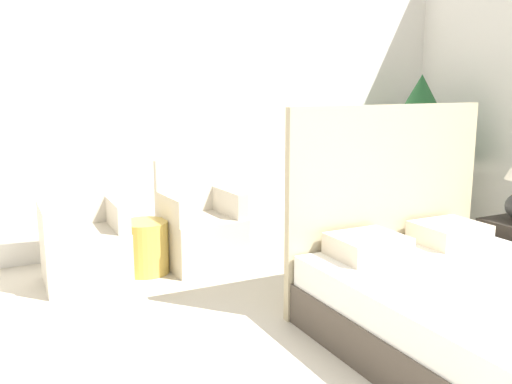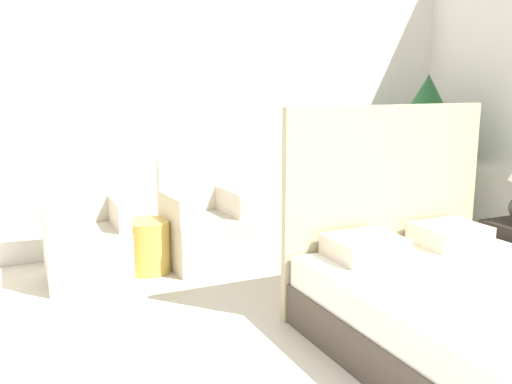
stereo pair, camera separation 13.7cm
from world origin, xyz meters
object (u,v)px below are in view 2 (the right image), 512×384
Objects in this scene: armchair_near_window_left at (87,245)px; side_table at (148,246)px; potted_palm at (426,127)px; armchair_near_window_right at (203,232)px; bed at (479,311)px.

side_table is (0.49, 0.01, -0.07)m from armchair_near_window_left.
side_table is (-2.88, 0.03, -0.90)m from potted_palm.
armchair_near_window_left is 3.47m from potted_palm.
armchair_near_window_right reaches higher than side_table.
armchair_near_window_right is 0.50m from side_table.
potted_palm is (3.37, -0.02, 0.83)m from armchair_near_window_left.
armchair_near_window_right is 0.55× the size of potted_palm.
armchair_near_window_left reaches higher than side_table.
bed is 2.24× the size of armchair_near_window_left.
armchair_near_window_left is (-1.86, 2.28, 0.01)m from bed.
armchair_near_window_left is at bearing 179.65° from potted_palm.
bed is 1.24× the size of potted_palm.
armchair_near_window_left is 0.50m from side_table.
armchair_near_window_right is 2.53m from potted_palm.
bed is at bearing -72.79° from armchair_near_window_right.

